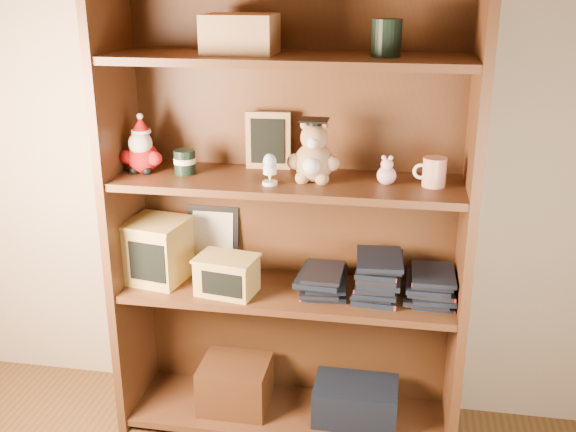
% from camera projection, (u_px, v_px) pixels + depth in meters
% --- Properties ---
extents(room_envelope, '(3.04, 3.04, 2.51)m').
position_uv_depth(room_envelope, '(223.00, 118.00, 0.82)').
color(room_envelope, '#4E351A').
rests_on(room_envelope, ground).
extents(bookcase, '(1.20, 0.35, 1.60)m').
position_uv_depth(bookcase, '(290.00, 222.00, 2.32)').
color(bookcase, '#502D16').
rests_on(bookcase, ground).
extents(shelf_lower, '(1.14, 0.33, 0.02)m').
position_uv_depth(shelf_lower, '(288.00, 292.00, 2.35)').
color(shelf_lower, '#502D16').
rests_on(shelf_lower, ground).
extents(shelf_upper, '(1.14, 0.33, 0.02)m').
position_uv_depth(shelf_upper, '(288.00, 182.00, 2.22)').
color(shelf_upper, '#502D16').
rests_on(shelf_upper, ground).
extents(santa_plush, '(0.15, 0.11, 0.21)m').
position_uv_depth(santa_plush, '(142.00, 150.00, 2.27)').
color(santa_plush, '#A50F0F').
rests_on(santa_plush, shelf_upper).
extents(teachers_tin, '(0.07, 0.07, 0.08)m').
position_uv_depth(teachers_tin, '(185.00, 162.00, 2.26)').
color(teachers_tin, black).
rests_on(teachers_tin, shelf_upper).
extents(chalkboard_plaque, '(0.15, 0.09, 0.20)m').
position_uv_depth(chalkboard_plaque, '(268.00, 141.00, 2.30)').
color(chalkboard_plaque, '#9E7547').
rests_on(chalkboard_plaque, shelf_upper).
extents(egg_cup, '(0.05, 0.05, 0.10)m').
position_uv_depth(egg_cup, '(270.00, 168.00, 2.13)').
color(egg_cup, white).
rests_on(egg_cup, shelf_upper).
extents(grad_teddy_bear, '(0.17, 0.15, 0.21)m').
position_uv_depth(grad_teddy_bear, '(314.00, 157.00, 2.17)').
color(grad_teddy_bear, '#A27E55').
rests_on(grad_teddy_bear, shelf_upper).
extents(pink_figurine, '(0.06, 0.06, 0.10)m').
position_uv_depth(pink_figurine, '(387.00, 173.00, 2.15)').
color(pink_figurine, beige).
rests_on(pink_figurine, shelf_upper).
extents(teacher_mug, '(0.11, 0.07, 0.09)m').
position_uv_depth(teacher_mug, '(434.00, 172.00, 2.12)').
color(teacher_mug, silver).
rests_on(teacher_mug, shelf_upper).
extents(certificate_frame, '(0.19, 0.05, 0.24)m').
position_uv_depth(certificate_frame, '(213.00, 237.00, 2.49)').
color(certificate_frame, black).
rests_on(certificate_frame, shelf_lower).
extents(treats_box, '(0.24, 0.24, 0.22)m').
position_uv_depth(treats_box, '(157.00, 250.00, 2.39)').
color(treats_box, tan).
rests_on(treats_box, shelf_lower).
extents(pencils_box, '(0.22, 0.17, 0.13)m').
position_uv_depth(pencils_box, '(227.00, 275.00, 2.30)').
color(pencils_box, tan).
rests_on(pencils_box, shelf_lower).
extents(book_stack_left, '(0.14, 0.20, 0.10)m').
position_uv_depth(book_stack_left, '(323.00, 279.00, 2.31)').
color(book_stack_left, black).
rests_on(book_stack_left, shelf_lower).
extents(book_stack_mid, '(0.14, 0.20, 0.14)m').
position_uv_depth(book_stack_mid, '(376.00, 276.00, 2.27)').
color(book_stack_mid, black).
rests_on(book_stack_mid, shelf_lower).
extents(book_stack_right, '(0.14, 0.20, 0.11)m').
position_uv_depth(book_stack_right, '(431.00, 285.00, 2.25)').
color(book_stack_right, black).
rests_on(book_stack_right, shelf_lower).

